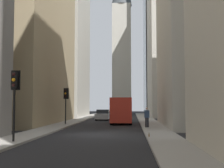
% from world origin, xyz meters
% --- Properties ---
extents(ground_plane, '(135.00, 135.00, 0.00)m').
position_xyz_m(ground_plane, '(0.00, 0.00, 0.00)').
color(ground_plane, black).
extents(sidewalk_right, '(90.00, 2.20, 0.14)m').
position_xyz_m(sidewalk_right, '(0.00, 4.50, 0.07)').
color(sidewalk_right, gray).
rests_on(sidewalk_right, ground_plane).
extents(sidewalk_left, '(90.00, 2.20, 0.14)m').
position_xyz_m(sidewalk_left, '(0.00, -4.50, 0.07)').
color(sidewalk_left, gray).
rests_on(sidewalk_left, ground_plane).
extents(building_left_far, '(16.77, 10.00, 26.75)m').
position_xyz_m(building_left_far, '(31.61, -10.60, 13.37)').
color(building_left_far, '#B7B2A5').
rests_on(building_left_far, ground_plane).
extents(building_left_midfar, '(13.52, 10.50, 19.89)m').
position_xyz_m(building_left_midfar, '(8.39, -10.59, 9.96)').
color(building_left_midfar, '#B7B2A5').
rests_on(building_left_midfar, ground_plane).
extents(building_right_far, '(13.28, 10.00, 33.01)m').
position_xyz_m(building_right_far, '(29.41, 10.60, 16.51)').
color(building_right_far, '#B7B2A5').
rests_on(building_right_far, ground_plane).
extents(church_spire, '(4.56, 4.56, 37.91)m').
position_xyz_m(church_spire, '(44.60, -0.41, 19.81)').
color(church_spire, '#B7B2A5').
rests_on(church_spire, ground_plane).
extents(delivery_truck, '(6.46, 2.25, 2.84)m').
position_xyz_m(delivery_truck, '(11.93, -1.40, 1.46)').
color(delivery_truck, red).
rests_on(delivery_truck, ground_plane).
extents(sedan_silver, '(4.30, 1.78, 1.42)m').
position_xyz_m(sedan_silver, '(19.27, 1.40, 0.66)').
color(sedan_silver, '#B7BABF').
rests_on(sedan_silver, ground_plane).
extents(traffic_light_foreground, '(0.43, 0.52, 3.92)m').
position_xyz_m(traffic_light_foreground, '(-5.24, 3.99, 3.02)').
color(traffic_light_foreground, black).
rests_on(traffic_light_foreground, sidewalk_right).
extents(traffic_light_midblock, '(0.43, 0.52, 3.66)m').
position_xyz_m(traffic_light_midblock, '(8.69, 4.21, 2.82)').
color(traffic_light_midblock, black).
rests_on(traffic_light_midblock, sidewalk_right).
extents(pedestrian, '(0.26, 0.44, 1.74)m').
position_xyz_m(pedestrian, '(5.30, -3.84, 1.09)').
color(pedestrian, black).
rests_on(pedestrian, sidewalk_left).
extents(discarded_bottle, '(0.07, 0.07, 0.27)m').
position_xyz_m(discarded_bottle, '(-2.48, -3.56, 0.25)').
color(discarded_bottle, brown).
rests_on(discarded_bottle, sidewalk_left).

